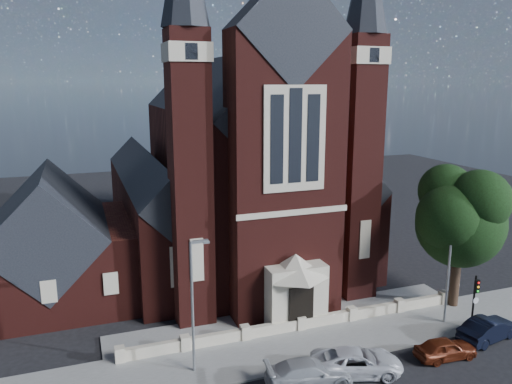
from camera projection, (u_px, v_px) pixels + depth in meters
ground at (258, 284)px, 42.04m from camera, size 120.00×120.00×0.00m
pavement_strip at (313, 344)px, 32.40m from camera, size 60.00×5.00×0.12m
forecourt_paving at (289, 318)px, 36.07m from camera, size 26.00×3.00×0.14m
forecourt_wall at (300, 330)px, 34.24m from camera, size 24.00×0.40×0.90m
church at (229, 173)px, 47.56m from camera, size 20.01×34.90×29.20m
parish_hall at (51, 249)px, 38.62m from camera, size 12.00×12.20×10.24m
street_tree at (465, 219)px, 36.18m from camera, size 6.40×6.60×10.70m
street_lamp_left at (194, 299)px, 28.32m from camera, size 1.16×0.22×8.09m
street_lamp_right at (450, 261)px, 34.29m from camera, size 1.16×0.22×8.09m
traffic_signal at (475, 296)px, 33.58m from camera, size 0.28×0.42×4.00m
car_silver_b at (309, 373)px, 27.96m from camera, size 5.23×2.68×1.45m
car_white_suv at (357, 362)px, 29.03m from camera, size 5.80×3.86×1.48m
car_dark_red at (445, 348)px, 30.63m from camera, size 3.97×1.80×1.32m
car_navy at (488, 329)px, 32.84m from camera, size 4.86×2.52×1.53m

